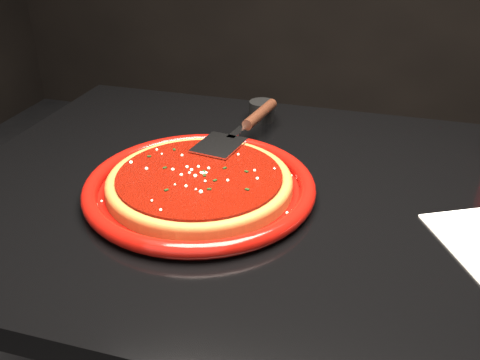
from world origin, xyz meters
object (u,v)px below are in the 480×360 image
at_px(plate, 200,187).
at_px(ramekin, 262,111).
at_px(table, 290,356).
at_px(pizza_server, 242,127).

height_order(plate, ramekin, ramekin).
relative_size(plate, ramekin, 6.95).
relative_size(table, ramekin, 21.93).
bearing_deg(table, plate, -163.58).
bearing_deg(table, ramekin, 115.95).
bearing_deg(pizza_server, ramekin, 99.07).
height_order(table, pizza_server, pizza_server).
distance_m(table, ramekin, 0.51).
bearing_deg(table, pizza_server, 135.63).
distance_m(table, pizza_server, 0.47).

